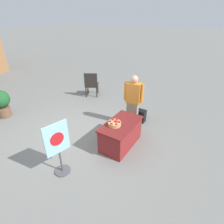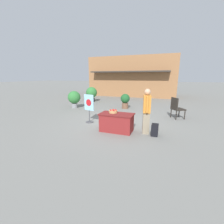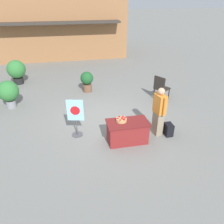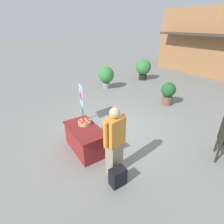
% 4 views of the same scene
% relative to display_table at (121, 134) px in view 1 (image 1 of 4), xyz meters
% --- Properties ---
extents(ground_plane, '(120.00, 120.00, 0.00)m').
position_rel_display_table_xyz_m(ground_plane, '(-0.39, 1.30, -0.36)').
color(ground_plane, slate).
extents(display_table, '(1.31, 0.71, 0.71)m').
position_rel_display_table_xyz_m(display_table, '(0.00, 0.00, 0.00)').
color(display_table, maroon).
rests_on(display_table, ground_plane).
extents(apple_basket, '(0.34, 0.34, 0.16)m').
position_rel_display_table_xyz_m(apple_basket, '(-0.18, 0.09, 0.41)').
color(apple_basket, tan).
rests_on(apple_basket, display_table).
extents(person_visitor, '(0.33, 0.60, 1.68)m').
position_rel_display_table_xyz_m(person_visitor, '(1.10, 0.20, 0.50)').
color(person_visitor, gray).
rests_on(person_visitor, ground_plane).
extents(backpack, '(0.24, 0.34, 0.42)m').
position_rel_display_table_xyz_m(backpack, '(1.45, 0.05, -0.15)').
color(backpack, black).
rests_on(backpack, ground_plane).
extents(poster_board, '(0.54, 0.36, 1.31)m').
position_rel_display_table_xyz_m(poster_board, '(-1.57, 0.66, 0.35)').
color(poster_board, '#4C4C51').
rests_on(poster_board, ground_plane).
extents(patio_chair, '(0.75, 0.75, 1.08)m').
position_rel_display_table_xyz_m(patio_chair, '(2.27, 2.78, 0.24)').
color(patio_chair, '#28231E').
rests_on(patio_chair, ground_plane).
extents(potted_plant_near_left, '(0.61, 0.61, 0.99)m').
position_rel_display_table_xyz_m(potted_plant_near_left, '(-0.84, 4.31, 0.21)').
color(potted_plant_near_left, brown).
rests_on(potted_plant_near_left, ground_plane).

